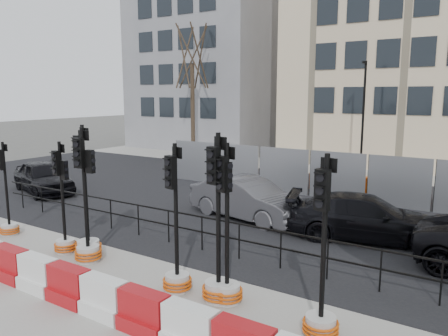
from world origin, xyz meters
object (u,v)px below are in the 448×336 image
Objects in this scene: traffic_signal_h at (321,301)px; car_c at (366,217)px; car_a at (43,177)px; traffic_signal_a at (8,217)px; traffic_signal_d at (87,231)px.

traffic_signal_h reaches higher than car_c.
car_c is (13.70, 1.34, -0.03)m from car_a.
traffic_signal_d is (3.79, -0.14, 0.24)m from traffic_signal_a.
traffic_signal_a is at bearing -171.25° from traffic_signal_h.
car_a is at bearing 172.96° from traffic_signal_h.
traffic_signal_d is 0.79× the size of car_a.
traffic_signal_d is 7.99m from car_c.
traffic_signal_d is 1.05× the size of traffic_signal_h.
traffic_signal_h is at bearing -9.48° from traffic_signal_d.
traffic_signal_a is at bearing -117.01° from car_a.
traffic_signal_d is 6.35m from traffic_signal_h.
traffic_signal_d is 0.71× the size of car_c.
traffic_signal_d is at bearing -170.97° from traffic_signal_h.
car_a is at bearing 134.34° from traffic_signal_a.
traffic_signal_d reaches higher than car_c.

